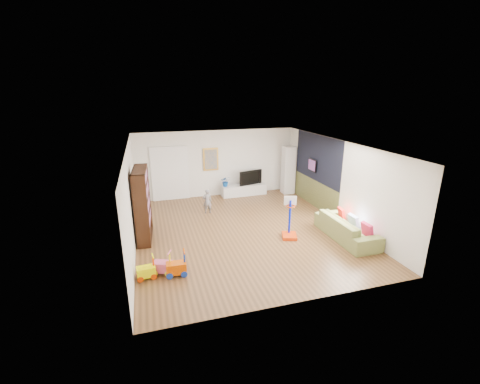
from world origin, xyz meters
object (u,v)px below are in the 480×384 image
object	(u,v)px
sofa	(347,228)
bookshelf	(143,205)
media_console	(244,190)
basketball_hoop	(290,218)

from	to	relation	value
sofa	bookshelf	bearing A→B (deg)	73.22
media_console	sofa	distance (m)	5.11
media_console	basketball_hoop	xyz separation A→B (m)	(0.10, -4.29, 0.40)
sofa	basketball_hoop	size ratio (longest dim) A/B	1.81
bookshelf	basketball_hoop	bearing A→B (deg)	-12.46
basketball_hoop	media_console	bearing A→B (deg)	110.79
media_console	sofa	world-z (taller)	sofa
bookshelf	basketball_hoop	size ratio (longest dim) A/B	1.69
sofa	basketball_hoop	world-z (taller)	basketball_hoop
sofa	basketball_hoop	xyz separation A→B (m)	(-1.59, 0.53, 0.29)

